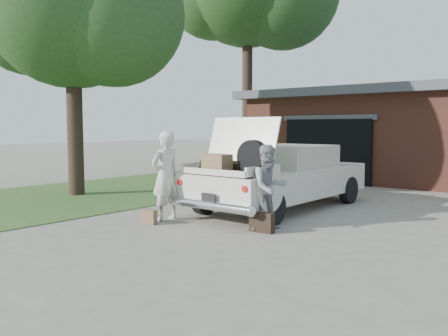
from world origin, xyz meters
The scene contains 9 objects.
ground centered at (0.00, 0.00, 0.00)m, with size 90.00×90.00×0.00m, color gray.
grass_strip centered at (-5.50, 3.00, 0.01)m, with size 6.00×16.00×0.02m, color #2D4C1E.
house centered at (0.98, 11.47, 1.67)m, with size 12.80×7.80×3.30m.
tree_left centered at (-5.56, 0.80, 5.35)m, with size 5.93×5.16×8.17m.
sedan centered at (0.08, 2.60, 0.77)m, with size 2.10×5.28×2.14m.
woman_left centered at (-1.00, -0.10, 0.93)m, with size 0.68×0.45×1.86m, color beige.
woman_right centered at (1.18, 0.51, 0.80)m, with size 0.78×0.61×1.61m, color gray.
suitcase_left centered at (-0.97, -0.60, 0.15)m, with size 0.38×0.12×0.29m, color brown.
suitcase_right centered at (1.20, 0.25, 0.19)m, with size 0.48×0.15×0.37m, color black.
Camera 1 is at (6.17, -6.83, 1.95)m, focal length 38.00 mm.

